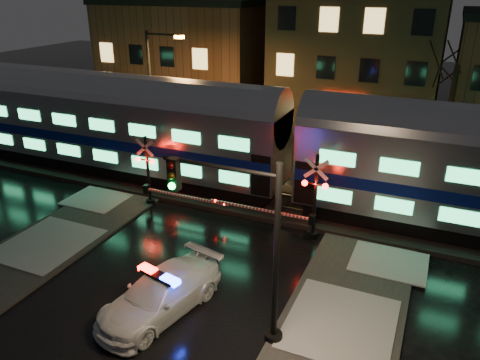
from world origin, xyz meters
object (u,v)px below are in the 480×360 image
(crossing_signal_left, at_px, (153,179))
(traffic_light, at_px, (246,248))
(streetlight, at_px, (154,86))
(crossing_signal_right, at_px, (306,204))
(police_car, at_px, (160,294))

(crossing_signal_left, xyz_separation_m, traffic_light, (8.02, -6.90, 1.76))
(crossing_signal_left, height_order, streetlight, streetlight)
(crossing_signal_right, relative_size, traffic_light, 0.92)
(crossing_signal_left, bearing_deg, traffic_light, -40.72)
(traffic_light, bearing_deg, crossing_signal_left, 144.19)
(police_car, xyz_separation_m, streetlight, (-8.97, 13.76, 3.90))
(police_car, distance_m, streetlight, 16.89)
(crossing_signal_right, relative_size, streetlight, 0.71)
(crossing_signal_left, bearing_deg, crossing_signal_right, 0.05)
(police_car, bearing_deg, traffic_light, 15.95)
(police_car, bearing_deg, crossing_signal_right, 79.28)
(crossing_signal_left, bearing_deg, streetlight, 121.50)
(crossing_signal_right, relative_size, crossing_signal_left, 1.08)
(crossing_signal_right, bearing_deg, police_car, -113.82)
(crossing_signal_right, distance_m, crossing_signal_left, 7.99)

